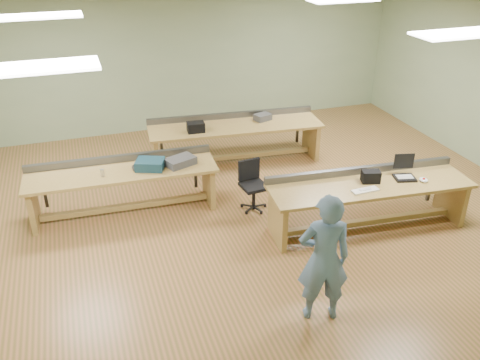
{
  "coord_description": "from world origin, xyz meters",
  "views": [
    {
      "loc": [
        -2.17,
        -6.75,
        4.28
      ],
      "look_at": [
        -0.1,
        -0.6,
        0.89
      ],
      "focal_mm": 38.0,
      "sensor_mm": 36.0,
      "label": 1
    }
  ],
  "objects_px": {
    "workbench_front": "(368,194)",
    "drinks_can": "(102,173)",
    "person": "(324,259)",
    "mug": "(136,168)",
    "laptop_base": "(405,178)",
    "parts_bin_teal": "(150,164)",
    "workbench_mid": "(123,180)",
    "workbench_back": "(235,133)",
    "task_chair": "(253,192)",
    "camera_bag": "(371,177)",
    "parts_bin_grey": "(180,161)"
  },
  "relations": [
    {
      "from": "parts_bin_grey",
      "to": "drinks_can",
      "type": "bearing_deg",
      "value": -179.64
    },
    {
      "from": "laptop_base",
      "to": "camera_bag",
      "type": "distance_m",
      "value": 0.56
    },
    {
      "from": "workbench_front",
      "to": "laptop_base",
      "type": "distance_m",
      "value": 0.61
    },
    {
      "from": "workbench_back",
      "to": "parts_bin_grey",
      "type": "relative_size",
      "value": 7.36
    },
    {
      "from": "workbench_front",
      "to": "drinks_can",
      "type": "distance_m",
      "value": 4.04
    },
    {
      "from": "mug",
      "to": "workbench_back",
      "type": "bearing_deg",
      "value": 33.75
    },
    {
      "from": "parts_bin_teal",
      "to": "parts_bin_grey",
      "type": "xyz_separation_m",
      "value": [
        0.48,
        -0.02,
        -0.01
      ]
    },
    {
      "from": "task_chair",
      "to": "mug",
      "type": "bearing_deg",
      "value": 159.3
    },
    {
      "from": "camera_bag",
      "to": "task_chair",
      "type": "relative_size",
      "value": 0.33
    },
    {
      "from": "task_chair",
      "to": "parts_bin_teal",
      "type": "distance_m",
      "value": 1.7
    },
    {
      "from": "workbench_front",
      "to": "task_chair",
      "type": "relative_size",
      "value": 3.82
    },
    {
      "from": "mug",
      "to": "drinks_can",
      "type": "height_order",
      "value": "drinks_can"
    },
    {
      "from": "workbench_mid",
      "to": "workbench_back",
      "type": "distance_m",
      "value": 2.62
    },
    {
      "from": "laptop_base",
      "to": "mug",
      "type": "bearing_deg",
      "value": 171.78
    },
    {
      "from": "person",
      "to": "laptop_base",
      "type": "xyz_separation_m",
      "value": [
        2.13,
        1.51,
        -0.06
      ]
    },
    {
      "from": "drinks_can",
      "to": "workbench_front",
      "type": "bearing_deg",
      "value": -21.83
    },
    {
      "from": "mug",
      "to": "drinks_can",
      "type": "relative_size",
      "value": 0.97
    },
    {
      "from": "workbench_front",
      "to": "drinks_can",
      "type": "xyz_separation_m",
      "value": [
        -3.74,
        1.5,
        0.25
      ]
    },
    {
      "from": "workbench_back",
      "to": "drinks_can",
      "type": "relative_size",
      "value": 29.5
    },
    {
      "from": "workbench_mid",
      "to": "person",
      "type": "distance_m",
      "value": 3.72
    },
    {
      "from": "person",
      "to": "mug",
      "type": "bearing_deg",
      "value": -46.15
    },
    {
      "from": "workbench_front",
      "to": "parts_bin_grey",
      "type": "distance_m",
      "value": 2.95
    },
    {
      "from": "workbench_mid",
      "to": "mug",
      "type": "relative_size",
      "value": 27.05
    },
    {
      "from": "mug",
      "to": "drinks_can",
      "type": "xyz_separation_m",
      "value": [
        -0.51,
        -0.02,
        0.01
      ]
    },
    {
      "from": "task_chair",
      "to": "parts_bin_teal",
      "type": "relative_size",
      "value": 1.91
    },
    {
      "from": "drinks_can",
      "to": "task_chair",
      "type": "bearing_deg",
      "value": -10.64
    },
    {
      "from": "laptop_base",
      "to": "drinks_can",
      "type": "distance_m",
      "value": 4.59
    },
    {
      "from": "workbench_front",
      "to": "mug",
      "type": "bearing_deg",
      "value": 159.78
    },
    {
      "from": "mug",
      "to": "person",
      "type": "bearing_deg",
      "value": -61.44
    },
    {
      "from": "workbench_mid",
      "to": "parts_bin_teal",
      "type": "distance_m",
      "value": 0.52
    },
    {
      "from": "workbench_front",
      "to": "drinks_can",
      "type": "bearing_deg",
      "value": 163.1
    },
    {
      "from": "mug",
      "to": "workbench_front",
      "type": "bearing_deg",
      "value": -25.16
    },
    {
      "from": "workbench_mid",
      "to": "person",
      "type": "xyz_separation_m",
      "value": [
        1.88,
        -3.2,
        0.27
      ]
    },
    {
      "from": "parts_bin_grey",
      "to": "mug",
      "type": "bearing_deg",
      "value": 178.9
    },
    {
      "from": "person",
      "to": "drinks_can",
      "type": "relative_size",
      "value": 14.53
    },
    {
      "from": "workbench_mid",
      "to": "laptop_base",
      "type": "xyz_separation_m",
      "value": [
        4.01,
        -1.68,
        0.21
      ]
    },
    {
      "from": "laptop_base",
      "to": "parts_bin_teal",
      "type": "height_order",
      "value": "parts_bin_teal"
    },
    {
      "from": "workbench_front",
      "to": "person",
      "type": "height_order",
      "value": "person"
    },
    {
      "from": "person",
      "to": "drinks_can",
      "type": "height_order",
      "value": "person"
    },
    {
      "from": "workbench_front",
      "to": "task_chair",
      "type": "bearing_deg",
      "value": 148.68
    },
    {
      "from": "laptop_base",
      "to": "workbench_front",
      "type": "bearing_deg",
      "value": -170.87
    },
    {
      "from": "camera_bag",
      "to": "parts_bin_teal",
      "type": "xyz_separation_m",
      "value": [
        -3.03,
        1.5,
        -0.02
      ]
    },
    {
      "from": "task_chair",
      "to": "mug",
      "type": "relative_size",
      "value": 7.42
    },
    {
      "from": "workbench_front",
      "to": "mug",
      "type": "relative_size",
      "value": 28.35
    },
    {
      "from": "workbench_mid",
      "to": "camera_bag",
      "type": "relative_size",
      "value": 11.17
    },
    {
      "from": "workbench_front",
      "to": "parts_bin_teal",
      "type": "xyz_separation_m",
      "value": [
        -3.01,
        1.53,
        0.26
      ]
    },
    {
      "from": "workbench_mid",
      "to": "drinks_can",
      "type": "distance_m",
      "value": 0.41
    },
    {
      "from": "laptop_base",
      "to": "parts_bin_teal",
      "type": "distance_m",
      "value": 3.91
    },
    {
      "from": "person",
      "to": "parts_bin_grey",
      "type": "distance_m",
      "value": 3.22
    },
    {
      "from": "workbench_front",
      "to": "person",
      "type": "bearing_deg",
      "value": -129.95
    }
  ]
}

